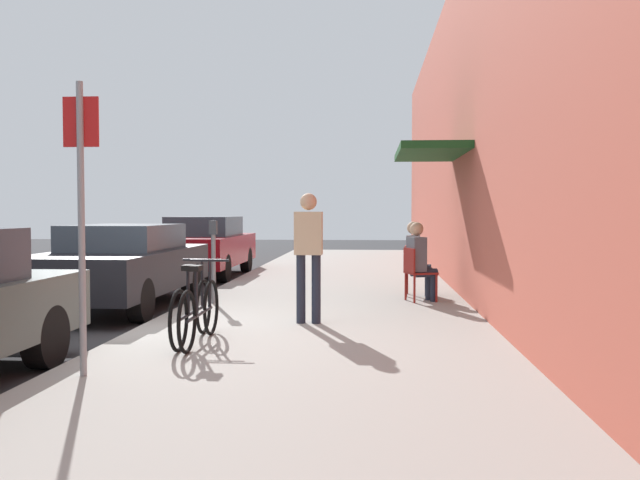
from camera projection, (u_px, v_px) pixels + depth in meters
The scene contains 14 objects.
ground_plane at pixel (130, 340), 8.35m from camera, with size 60.00×60.00×0.00m, color #2D2D30.
sidewalk_slab at pixel (324, 313), 10.17m from camera, with size 4.50×32.00×0.12m, color #9E9B93.
building_facade at pixel (488, 114), 9.88m from camera, with size 1.40×32.00×6.03m.
parked_car_1 at pixel (122, 264), 11.05m from camera, with size 1.80×4.40×1.37m.
parked_car_2 at pixel (204, 246), 16.48m from camera, with size 1.80×4.40×1.46m.
parking_meter at pixel (213, 255), 10.79m from camera, with size 0.12×0.10×1.32m.
street_sign at pixel (81, 205), 5.98m from camera, with size 0.32×0.06×2.60m.
bicycle_0 at pixel (192, 310), 7.57m from camera, with size 0.46×1.71×0.90m.
bicycle_1 at pixel (200, 311), 7.48m from camera, with size 0.46×1.71×0.90m.
cafe_chair_0 at pixel (416, 271), 11.03m from camera, with size 0.56×0.56×0.87m.
seated_patron_0 at pixel (420, 259), 11.04m from camera, with size 0.51×0.47×1.29m.
cafe_chair_1 at pixel (413, 267), 11.82m from camera, with size 0.48×0.48×0.87m.
seated_patron_1 at pixel (417, 256), 11.81m from camera, with size 0.45×0.39×1.29m.
pedestrian_standing at pixel (308, 247), 8.84m from camera, with size 0.36×0.22×1.70m.
Camera 1 is at (2.95, -8.09, 1.58)m, focal length 38.09 mm.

